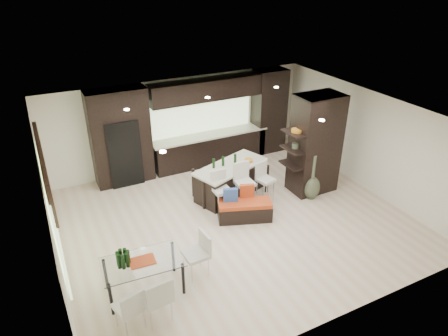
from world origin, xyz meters
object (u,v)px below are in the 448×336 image
bench (245,210)px  dining_table (144,276)px  floor_vase (313,177)px  chair_end (196,257)px  stool_mid (244,191)px  stool_right (265,187)px  stool_left (222,198)px  chair_far (129,309)px  kitchen_island (231,180)px  chair_near (156,299)px

bench → dining_table: bearing=-136.1°
floor_vase → chair_end: bearing=-160.8°
stool_mid → stool_right: stool_mid is taller
stool_right → chair_end: 3.21m
stool_left → stool_mid: size_ratio=0.94×
chair_end → chair_far: bearing=111.8°
kitchen_island → floor_vase: 2.16m
stool_right → chair_near: size_ratio=0.97×
chair_near → stool_right: bearing=27.6°
chair_near → dining_table: bearing=84.1°
kitchen_island → bench: bearing=-121.0°
stool_left → chair_far: size_ratio=1.12×
stool_left → chair_near: (-2.49, -2.48, -0.01)m
bench → floor_vase: floor_vase is taller
kitchen_island → chair_near: bearing=-153.9°
stool_right → chair_near: bearing=-160.6°
stool_left → stool_right: 1.26m
dining_table → chair_far: 0.86m
floor_vase → chair_near: bearing=-157.0°
kitchen_island → stool_right: size_ratio=2.32×
stool_mid → chair_near: size_ratio=1.08×
kitchen_island → stool_mid: 0.76m
stool_left → dining_table: bearing=-145.1°
stool_left → chair_near: 3.51m
stool_mid → floor_vase: 1.88m
dining_table → chair_far: size_ratio=1.80×
stool_mid → dining_table: bearing=-151.3°
kitchen_island → dining_table: 3.99m
chair_far → bench: bearing=15.5°
dining_table → chair_far: bearing=-119.0°
stool_mid → floor_vase: size_ratio=0.79×
kitchen_island → stool_left: (-0.63, -0.75, 0.03)m
chair_end → stool_right: bearing=-60.7°
stool_mid → bench: size_ratio=0.76×
kitchen_island → bench: kitchen_island is taller
kitchen_island → stool_left: bearing=-150.1°
chair_end → stool_mid: bearing=-53.8°
stool_left → bench: size_ratio=0.72×
stool_left → floor_vase: size_ratio=0.74×
floor_vase → chair_far: size_ratio=1.51×
stool_left → chair_end: stool_left is taller
stool_right → kitchen_island: bearing=116.4°
bench → chair_far: chair_far is taller
dining_table → chair_end: 1.06m
bench → chair_near: bearing=-124.9°
chair_near → chair_end: (1.06, 0.75, -0.02)m
stool_left → dining_table: stool_left is taller
stool_mid → stool_right: size_ratio=1.11×
floor_vase → chair_far: 5.81m
floor_vase → chair_end: 4.13m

